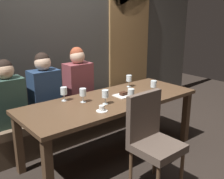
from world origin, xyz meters
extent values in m
plane|color=black|center=(0.00, 0.00, 0.00)|extent=(9.00, 9.00, 0.00)
cube|color=#4C4944|center=(0.00, 1.22, 1.50)|extent=(6.00, 0.12, 3.00)
cube|color=olive|center=(1.35, 1.15, 1.05)|extent=(0.90, 0.05, 2.10)
cube|color=#493422|center=(-1.03, -0.35, 0.35)|extent=(0.08, 0.08, 0.69)
cube|color=#493422|center=(1.03, -0.35, 0.35)|extent=(0.08, 0.08, 0.69)
cube|color=#493422|center=(-1.03, 0.35, 0.35)|extent=(0.08, 0.08, 0.69)
cube|color=#493422|center=(1.03, 0.35, 0.35)|extent=(0.08, 0.08, 0.69)
cube|color=brown|center=(0.00, 0.00, 0.72)|extent=(2.20, 0.84, 0.04)
cube|color=#4A3C2E|center=(0.00, 0.70, 0.17)|extent=(2.50, 0.40, 0.35)
cube|color=brown|center=(0.00, 0.70, 0.40)|extent=(2.50, 0.44, 0.10)
cylinder|color=brown|center=(0.10, -0.98, 0.21)|extent=(0.04, 0.04, 0.42)
cylinder|color=brown|center=(-0.26, -0.62, 0.21)|extent=(0.04, 0.04, 0.42)
cylinder|color=brown|center=(0.10, -0.62, 0.21)|extent=(0.04, 0.04, 0.42)
cube|color=brown|center=(-0.08, -0.80, 0.46)|extent=(0.45, 0.45, 0.08)
cube|color=brown|center=(-0.08, -0.61, 0.74)|extent=(0.44, 0.07, 0.48)
cube|color=#2D473D|center=(-0.98, 0.69, 0.73)|extent=(0.36, 0.24, 0.56)
sphere|color=tan|center=(-0.98, 0.69, 1.11)|extent=(0.20, 0.20, 0.20)
sphere|color=black|center=(-0.98, 0.70, 1.14)|extent=(0.18, 0.18, 0.18)
cube|color=navy|center=(-0.52, 0.68, 0.75)|extent=(0.36, 0.24, 0.60)
sphere|color=#DBB293|center=(-0.52, 0.68, 1.14)|extent=(0.20, 0.20, 0.20)
sphere|color=black|center=(-0.52, 0.69, 1.18)|extent=(0.18, 0.18, 0.18)
cube|color=brown|center=(-0.01, 0.71, 0.76)|extent=(0.36, 0.24, 0.62)
sphere|color=#DBB293|center=(-0.01, 0.71, 1.16)|extent=(0.20, 0.20, 0.20)
sphere|color=brown|center=(-0.01, 0.72, 1.19)|extent=(0.18, 0.18, 0.18)
cylinder|color=silver|center=(0.53, 0.26, 0.74)|extent=(0.06, 0.06, 0.00)
cylinder|color=silver|center=(0.53, 0.26, 0.78)|extent=(0.01, 0.01, 0.07)
cylinder|color=silver|center=(0.53, 0.26, 0.86)|extent=(0.08, 0.08, 0.08)
cylinder|color=silver|center=(0.09, -0.24, 0.74)|extent=(0.06, 0.06, 0.00)
cylinder|color=silver|center=(0.09, -0.24, 0.78)|extent=(0.01, 0.01, 0.07)
cylinder|color=silver|center=(0.09, -0.24, 0.86)|extent=(0.08, 0.08, 0.08)
cylinder|color=silver|center=(-0.47, 0.30, 0.74)|extent=(0.06, 0.06, 0.00)
cylinder|color=silver|center=(-0.47, 0.30, 0.78)|extent=(0.01, 0.01, 0.07)
cylinder|color=silver|center=(-0.47, 0.30, 0.86)|extent=(0.08, 0.08, 0.08)
cylinder|color=silver|center=(0.56, -0.16, 0.74)|extent=(0.06, 0.06, 0.00)
cylinder|color=silver|center=(0.56, -0.16, 0.78)|extent=(0.01, 0.01, 0.07)
cylinder|color=silver|center=(0.56, -0.16, 0.86)|extent=(0.08, 0.08, 0.08)
cylinder|color=maroon|center=(0.56, -0.16, 0.84)|extent=(0.07, 0.07, 0.04)
cylinder|color=silver|center=(-0.33, 0.12, 0.74)|extent=(0.06, 0.06, 0.00)
cylinder|color=silver|center=(-0.33, 0.12, 0.78)|extent=(0.01, 0.01, 0.07)
cylinder|color=silver|center=(-0.33, 0.12, 0.86)|extent=(0.08, 0.08, 0.08)
cylinder|color=silver|center=(-0.17, -0.10, 0.74)|extent=(0.06, 0.06, 0.00)
cylinder|color=silver|center=(-0.17, -0.10, 0.78)|extent=(0.01, 0.01, 0.07)
cylinder|color=silver|center=(-0.17, -0.10, 0.86)|extent=(0.08, 0.08, 0.08)
cylinder|color=gold|center=(-0.17, -0.10, 0.84)|extent=(0.07, 0.07, 0.03)
cylinder|color=white|center=(-0.34, -0.25, 0.74)|extent=(0.12, 0.12, 0.01)
cylinder|color=white|center=(-0.34, -0.25, 0.78)|extent=(0.06, 0.06, 0.06)
cylinder|color=brown|center=(-0.34, -0.25, 0.80)|extent=(0.05, 0.05, 0.01)
cube|color=white|center=(0.18, 0.00, 0.74)|extent=(0.19, 0.19, 0.01)
cube|color=#381E14|center=(0.19, 0.00, 0.77)|extent=(0.08, 0.06, 0.04)
cube|color=silver|center=(0.32, -0.01, 0.74)|extent=(0.06, 0.17, 0.01)
camera|label=1|loc=(-1.93, -2.35, 1.76)|focal=43.21mm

